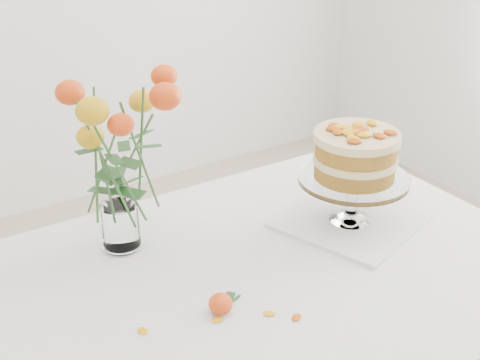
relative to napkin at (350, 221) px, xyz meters
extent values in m
cube|color=tan|center=(-0.37, -0.06, -0.03)|extent=(1.40, 0.90, 0.04)
cylinder|color=tan|center=(0.25, 0.31, -0.41)|extent=(0.06, 0.06, 0.71)
cube|color=white|center=(-0.37, -0.06, -0.01)|extent=(1.42, 0.92, 0.01)
cube|color=white|center=(-0.37, 0.40, -0.11)|extent=(1.42, 0.01, 0.20)
cube|color=white|center=(0.34, -0.06, -0.11)|extent=(0.01, 0.92, 0.20)
cube|color=white|center=(0.00, 0.00, 0.00)|extent=(0.39, 0.39, 0.01)
cylinder|color=white|center=(0.00, 0.00, 0.07)|extent=(0.03, 0.03, 0.09)
cylinder|color=white|center=(0.00, 0.00, 0.12)|extent=(0.28, 0.28, 0.01)
cylinder|color=#A36825|center=(0.00, 0.00, 0.15)|extent=(0.24, 0.24, 0.04)
cylinder|color=beige|center=(0.00, 0.00, 0.17)|extent=(0.24, 0.24, 0.02)
cylinder|color=#A36825|center=(0.00, 0.00, 0.20)|extent=(0.24, 0.24, 0.04)
cylinder|color=beige|center=(0.00, 0.00, 0.23)|extent=(0.25, 0.25, 0.02)
cylinder|color=white|center=(-0.54, 0.20, 0.00)|extent=(0.07, 0.07, 0.01)
cylinder|color=white|center=(-0.54, 0.20, 0.06)|extent=(0.09, 0.09, 0.11)
ellipsoid|color=red|center=(-0.47, -0.14, 0.02)|extent=(0.05, 0.05, 0.04)
cylinder|color=#2F5C25|center=(-0.44, -0.13, 0.00)|extent=(0.06, 0.03, 0.01)
ellipsoid|color=#FFAC10|center=(-0.49, -0.16, 0.00)|extent=(0.03, 0.02, 0.00)
ellipsoid|color=#FFAC10|center=(-0.39, -0.20, 0.00)|extent=(0.03, 0.02, 0.00)
ellipsoid|color=#FFAC10|center=(-0.35, -0.24, 0.00)|extent=(0.03, 0.02, 0.00)
ellipsoid|color=#FFAC10|center=(-0.63, -0.11, 0.00)|extent=(0.03, 0.02, 0.00)
camera|label=1|loc=(-1.04, -1.09, 0.84)|focal=50.00mm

